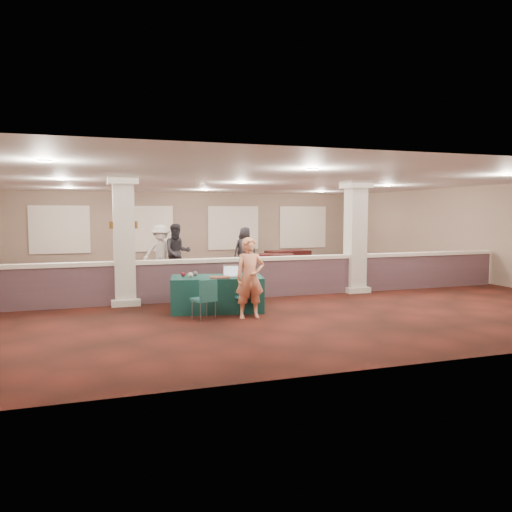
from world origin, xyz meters
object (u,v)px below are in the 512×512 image
object	(u,v)px
near_table	(217,294)
far_table_front_left	(142,275)
attendee_b	(161,252)
far_table_back_left	(19,274)
far_table_front_center	(174,280)
far_table_back_center	(268,264)
woman	(250,278)
conf_chair_main	(247,294)
far_table_back_right	(288,259)
attendee_c	(241,251)
attendee_a	(177,252)
far_table_front_right	(406,270)
conf_chair_side	(206,296)
attendee_d	(245,249)

from	to	relation	value
near_table	far_table_front_left	size ratio (longest dim) A/B	1.16
attendee_b	far_table_back_left	bearing A→B (deg)	-165.79
far_table_front_center	far_table_back_center	world-z (taller)	far_table_back_center
woman	far_table_front_left	world-z (taller)	woman
conf_chair_main	far_table_back_right	xyz separation A→B (m)	(4.51, 8.76, -0.13)
attendee_c	far_table_back_left	bearing A→B (deg)	129.54
near_table	attendee_c	xyz separation A→B (m)	(3.00, 8.01, 0.33)
far_table_front_left	attendee_a	distance (m)	1.81
far_table_back_right	conf_chair_main	bearing A→B (deg)	-117.25
near_table	far_table_front_right	bearing A→B (deg)	34.81
far_table_back_left	far_table_front_right	bearing A→B (deg)	-13.02
attendee_b	attendee_a	bearing A→B (deg)	-19.50
near_table	attendee_a	bearing A→B (deg)	101.17
conf_chair_side	attendee_d	xyz separation A→B (m)	(3.39, 8.11, 0.35)
far_table_back_right	attendee_a	distance (m)	5.59
near_table	attendee_a	xyz separation A→B (m)	(0.00, 5.63, 0.56)
conf_chair_side	attendee_d	distance (m)	8.79
far_table_front_left	far_table_back_center	xyz separation A→B (m)	(4.80, 1.68, 0.01)
woman	attendee_c	size ratio (longest dim) A/B	1.20
attendee_a	woman	bearing A→B (deg)	-85.67
conf_chair_side	attendee_c	size ratio (longest dim) A/B	0.60
conf_chair_side	attendee_c	xyz separation A→B (m)	(3.47, 8.91, 0.22)
near_table	far_table_front_left	distance (m)	4.71
woman	attendee_d	world-z (taller)	woman
far_table_front_center	far_table_front_right	world-z (taller)	far_table_front_center
far_table_front_left	near_table	bearing A→B (deg)	-73.97
attendee_c	far_table_front_left	bearing A→B (deg)	155.84
far_table_back_center	attendee_c	bearing A→B (deg)	105.44
far_table_front_left	attendee_b	bearing A→B (deg)	61.59
far_table_front_right	attendee_d	size ratio (longest dim) A/B	0.91
attendee_c	far_table_front_center	bearing A→B (deg)	170.17
woman	attendee_b	size ratio (longest dim) A/B	0.94
far_table_front_center	far_table_back_left	bearing A→B (deg)	147.20
conf_chair_side	attendee_a	distance (m)	6.57
far_table_back_left	attendee_d	distance (m)	7.99
far_table_front_left	attendee_b	distance (m)	1.77
far_table_front_left	attendee_b	size ratio (longest dim) A/B	0.97
conf_chair_main	attendee_b	bearing A→B (deg)	86.80
near_table	far_table_front_left	xyz separation A→B (m)	(-1.30, 4.52, -0.04)
far_table_back_right	attendee_b	xyz separation A→B (m)	(-5.53, -2.01, 0.58)
conf_chair_main	far_table_front_center	size ratio (longest dim) A/B	0.52
far_table_front_right	attendee_b	size ratio (longest dim) A/B	0.85
conf_chair_side	far_table_front_right	xyz separation A→B (m)	(8.02, 4.20, -0.20)
far_table_back_left	attendee_b	xyz separation A→B (m)	(4.50, -0.20, 0.62)
conf_chair_main	far_table_back_right	world-z (taller)	conf_chair_main
far_table_front_left	far_table_back_center	size ratio (longest dim) A/B	0.98
conf_chair_side	attendee_d	world-z (taller)	attendee_d
far_table_front_left	conf_chair_side	bearing A→B (deg)	-81.36
conf_chair_main	far_table_back_left	xyz separation A→B (m)	(-5.52, 6.95, -0.17)
conf_chair_main	attendee_d	bearing A→B (deg)	61.50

